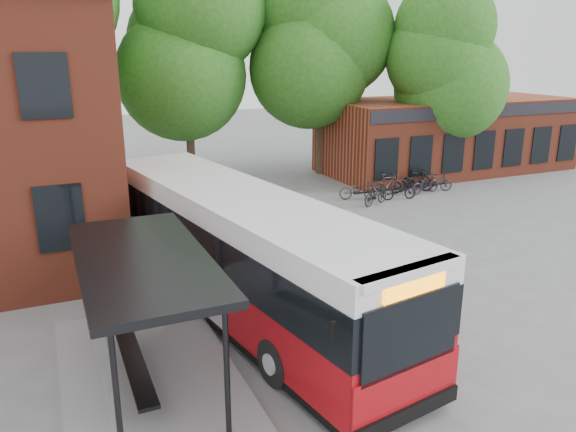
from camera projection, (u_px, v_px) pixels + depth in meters
name	position (u px, v px, depth m)	size (l,w,h in m)	color
ground	(324.00, 324.00, 14.20)	(100.00, 100.00, 0.00)	slate
shop_row	(447.00, 135.00, 31.69)	(14.00, 6.20, 4.00)	maroon
bus_shelter	(147.00, 322.00, 11.17)	(3.60, 7.00, 2.90)	black
bike_rail	(401.00, 192.00, 26.50)	(5.20, 0.10, 0.38)	black
tree_0	(34.00, 77.00, 24.33)	(7.92, 7.92, 11.00)	#225A18
tree_1	(187.00, 79.00, 27.99)	(7.92, 7.92, 10.40)	#225A18
tree_2	(321.00, 71.00, 29.74)	(7.92, 7.92, 11.00)	#225A18
tree_3	(445.00, 90.00, 28.41)	(7.04, 7.04, 9.28)	#225A18
city_bus	(240.00, 252.00, 14.66)	(2.65, 12.45, 3.16)	#A10B11
bicycle_0	(358.00, 190.00, 25.70)	(0.61, 1.74, 0.91)	#3D3733
bicycle_1	(376.00, 194.00, 24.81)	(0.46, 1.62, 0.97)	black
bicycle_2	(399.00, 190.00, 25.72)	(0.58, 1.67, 0.88)	black
bicycle_3	(388.00, 184.00, 26.58)	(0.48, 1.69, 1.02)	#352D29
bicycle_4	(414.00, 182.00, 27.22)	(0.61, 1.76, 0.92)	#23242D
bicycle_5	(416.00, 179.00, 27.60)	(0.48, 1.68, 1.01)	black
bicycle_6	(425.00, 184.00, 26.80)	(0.62, 1.78, 0.93)	#26252C
bicycle_7	(437.00, 182.00, 27.25)	(0.42, 1.48, 0.89)	#24252C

